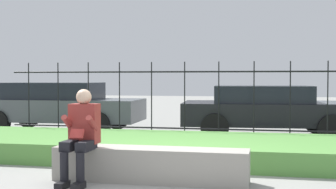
# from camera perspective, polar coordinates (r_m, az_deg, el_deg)

# --- Properties ---
(ground_plane) EXTENTS (60.00, 60.00, 0.00)m
(ground_plane) POSITION_cam_1_polar(r_m,az_deg,el_deg) (6.43, -0.38, -10.64)
(ground_plane) COLOR gray
(stone_bench) EXTENTS (2.67, 0.48, 0.46)m
(stone_bench) POSITION_cam_1_polar(r_m,az_deg,el_deg) (6.44, -2.17, -8.77)
(stone_bench) COLOR gray
(stone_bench) RESTS_ON ground_plane
(person_seated_reader) EXTENTS (0.42, 0.73, 1.26)m
(person_seated_reader) POSITION_cam_1_polar(r_m,az_deg,el_deg) (6.39, -10.52, -4.50)
(person_seated_reader) COLOR black
(person_seated_reader) RESTS_ON ground_plane
(grass_berm) EXTENTS (10.59, 2.44, 0.35)m
(grass_berm) POSITION_cam_1_polar(r_m,az_deg,el_deg) (8.26, 2.53, -6.60)
(grass_berm) COLOR #569342
(grass_berm) RESTS_ON ground_plane
(iron_fence) EXTENTS (8.59, 0.03, 1.75)m
(iron_fence) POSITION_cam_1_polar(r_m,az_deg,el_deg) (9.75, 4.11, -0.87)
(iron_fence) COLOR black
(iron_fence) RESTS_ON ground_plane
(car_parked_center) EXTENTS (4.18, 2.22, 1.23)m
(car_parked_center) POSITION_cam_1_polar(r_m,az_deg,el_deg) (11.33, 12.01, -1.74)
(car_parked_center) COLOR black
(car_parked_center) RESTS_ON ground_plane
(car_parked_left) EXTENTS (4.30, 1.92, 1.29)m
(car_parked_left) POSITION_cam_1_polar(r_m,az_deg,el_deg) (12.61, -13.15, -1.30)
(car_parked_left) COLOR #4C5156
(car_parked_left) RESTS_ON ground_plane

